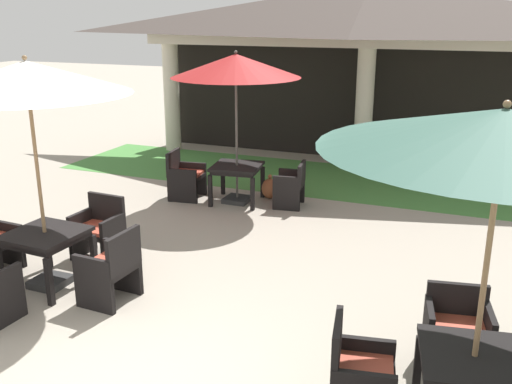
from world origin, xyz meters
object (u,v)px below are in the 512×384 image
Objects in this scene: patio_chair_near_foreground_west at (359,374)px; patio_umbrella_mid_right at (236,67)px; patio_chair_near_foreground_north at (457,331)px; patio_chair_mid_right_west at (185,177)px; patio_table_near_foreground at (473,366)px; patio_chair_mid_left_north at (99,230)px; patio_table_mid_right at (237,170)px; patio_umbrella_near_foreground at (503,133)px; patio_chair_mid_left_east at (111,269)px; terracotta_urn at (270,188)px; patio_chair_mid_right_east at (291,185)px; patio_umbrella_mid_left at (27,80)px; patio_table_mid_left at (46,240)px.

patio_chair_near_foreground_west is 0.32× the size of patio_umbrella_mid_right.
patio_chair_mid_right_west is (-5.13, 3.87, 0.02)m from patio_chair_near_foreground_north.
patio_chair_near_foreground_west is (-0.90, -0.16, -0.21)m from patio_table_near_foreground.
patio_table_near_foreground is 0.36× the size of patio_umbrella_mid_right.
patio_table_mid_right is (0.81, 3.06, 0.19)m from patio_chair_mid_left_north.
patio_umbrella_near_foreground is 6.80m from patio_table_mid_right.
patio_chair_mid_right_west is (-1.16, 3.98, -0.01)m from patio_chair_mid_left_east.
patio_chair_mid_left_east is 4.58m from terracotta_urn.
patio_chair_mid_right_east reaches higher than patio_table_near_foreground.
terracotta_urn is (1.50, 0.58, -0.22)m from patio_chair_mid_right_west.
patio_table_mid_left is at bearing 0.00° from patio_umbrella_mid_left.
terracotta_urn is at bearing 102.97° from patio_chair_mid_right_west.
patio_umbrella_mid_left is at bearing 90.00° from patio_chair_mid_left_north.
patio_chair_mid_right_west reaches higher than patio_chair_near_foreground_north.
patio_table_near_foreground is 6.78m from patio_umbrella_mid_right.
patio_chair_near_foreground_north is 4.98m from patio_table_mid_left.
patio_table_near_foreground is 1.03× the size of patio_table_mid_right.
patio_chair_mid_right_east is at bearing -165.76° from patio_chair_near_foreground_west.
patio_table_near_foreground is 6.56m from terracotta_urn.
terracotta_urn is at bearing 125.32° from patio_umbrella_near_foreground.
patio_chair_mid_right_west reaches higher than terracotta_urn.
patio_chair_mid_left_north reaches higher than patio_chair_mid_right_east.
patio_chair_near_foreground_north is 5.74m from terracotta_urn.
patio_table_near_foreground is at bearing 39.86° from patio_chair_mid_right_west.
patio_chair_near_foreground_west is at bearing -103.41° from patio_chair_mid_left_east.
patio_table_mid_left is 1.13× the size of patio_chair_mid_right_east.
patio_chair_mid_right_west reaches higher than patio_table_mid_left.
patio_chair_mid_left_north is 3.74m from terracotta_urn.
patio_chair_near_foreground_west reaches higher than terracotta_urn.
patio_table_mid_left is at bearing -9.58° from patio_chair_near_foreground_north.
patio_chair_mid_left_east reaches higher than patio_chair_mid_left_north.
patio_umbrella_near_foreground is 0.96× the size of patio_umbrella_mid_left.
patio_chair_mid_left_north reaches higher than patio_chair_near_foreground_north.
patio_table_mid_right is 0.77m from terracotta_urn.
patio_chair_near_foreground_west is at bearing -56.37° from patio_table_mid_right.
patio_chair_near_foreground_north is at bearing 172.02° from patio_chair_mid_left_north.
patio_chair_mid_left_north reaches higher than terracotta_urn.
patio_umbrella_near_foreground reaches higher than patio_chair_mid_left_north.
patio_chair_near_foreground_west is 1.09× the size of patio_chair_mid_right_east.
patio_chair_near_foreground_west is 5.73m from patio_chair_mid_right_east.
terracotta_urn is at bearing 73.30° from patio_table_mid_left.
patio_table_mid_right is (-4.12, 4.02, 0.21)m from patio_chair_near_foreground_north.
patio_chair_near_foreground_north is 1.74× the size of terracotta_urn.
patio_umbrella_near_foreground reaches higher than patio_table_mid_left.
patio_table_mid_right is at bearing 78.04° from patio_table_mid_left.
patio_umbrella_near_foreground is 2.34m from patio_chair_near_foreground_west.
patio_chair_mid_left_east is 0.96× the size of patio_table_mid_right.
patio_umbrella_near_foreground is at bearing 163.01° from patio_chair_mid_left_north.
patio_umbrella_mid_left reaches higher than patio_chair_mid_left_east.
patio_chair_mid_right_east is at bearing 8.10° from patio_umbrella_mid_right.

